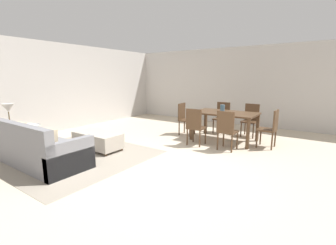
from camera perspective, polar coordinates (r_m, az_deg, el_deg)
name	(u,v)px	position (r m, az deg, el deg)	size (l,w,h in m)	color
ground_plane	(159,167)	(4.50, -2.12, -10.76)	(10.80, 10.80, 0.00)	beige
wall_back	(245,86)	(8.72, 18.18, 8.33)	(9.00, 0.12, 2.70)	beige
wall_left	(50,88)	(8.01, -26.74, 7.53)	(0.12, 11.00, 2.70)	beige
area_rug	(73,155)	(5.52, -21.98, -7.41)	(3.00, 2.80, 0.01)	gray
couch	(39,150)	(5.18, -28.76, -5.80)	(2.05, 0.90, 0.86)	gray
ottoman_table	(98,140)	(5.74, -16.68, -4.03)	(1.18, 0.57, 0.40)	#B7AD9E
side_table	(11,132)	(6.36, -33.78, -1.97)	(0.40, 0.40, 0.57)	olive
table_lamp	(8,109)	(6.28, -34.29, 2.76)	(0.26, 0.26, 0.53)	brown
dining_table	(225,116)	(6.36, 13.58, 1.64)	(1.62, 0.97, 0.76)	#513823
dining_chair_near_left	(195,125)	(5.78, 6.61, -0.55)	(0.42, 0.42, 0.92)	#513823
dining_chair_near_right	(227,128)	(5.51, 14.04, -1.39)	(0.41, 0.41, 0.92)	#513823
dining_chair_far_left	(222,116)	(7.30, 12.99, 1.63)	(0.42, 0.42, 0.92)	#513823
dining_chair_far_right	(251,118)	(7.08, 19.41, 1.01)	(0.41, 0.41, 0.92)	#513823
dining_chair_head_east	(271,127)	(6.05, 23.67, -0.90)	(0.40, 0.40, 0.92)	#513823
dining_chair_head_west	(185,117)	(6.88, 4.03, 1.34)	(0.43, 0.43, 0.92)	#513823
vase_centerpiece	(222,108)	(6.41, 13.06, 3.39)	(0.12, 0.12, 0.19)	slate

